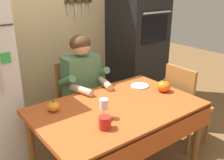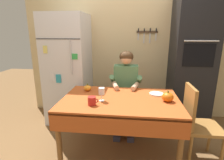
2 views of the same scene
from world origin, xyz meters
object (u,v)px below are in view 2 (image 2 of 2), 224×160
Objects in this scene: wall_oven at (191,62)px; pumpkin_large at (88,88)px; dining_table at (120,106)px; refrigerator at (69,69)px; serving_tray at (156,94)px; chair_behind_person at (126,95)px; chair_right_side at (197,121)px; wine_glass at (102,92)px; pumpkin_medium at (168,97)px; coffee_mug at (92,101)px; seated_person at (126,85)px.

wall_oven is 1.67m from pumpkin_large.
wall_oven is 1.45m from dining_table.
pumpkin_large is at bearing -51.83° from refrigerator.
refrigerator is at bearing 154.84° from serving_tray.
chair_behind_person is 1.00× the size of chair_right_side.
wine_glass is 0.74m from serving_tray.
refrigerator is at bearing 149.38° from pumpkin_medium.
coffee_mug is (-0.33, -1.00, 0.28)m from chair_behind_person.
pumpkin_large is (-1.51, -0.66, -0.27)m from wall_oven.
wall_oven reaches higher than chair_right_side.
seated_person reaches higher than coffee_mug.
pumpkin_large reaches higher than serving_tray.
pumpkin_medium reaches higher than dining_table.
chair_behind_person reaches higher than serving_tray.
dining_table is 0.30m from wine_glass.
wine_glass is at bearing -52.42° from refrigerator.
refrigerator is at bearing 121.04° from coffee_mug.
pumpkin_medium is at bearing -179.47° from chair_right_side.
wine_glass reaches higher than dining_table.
pumpkin_large is 0.76× the size of pumpkin_medium.
wall_oven is 11.53× the size of serving_tray.
wall_oven reaches higher than pumpkin_large.
chair_behind_person is at bearing -172.66° from wall_oven.
refrigerator is 1.28m from coffee_mug.
pumpkin_large is (-0.26, 0.34, -0.07)m from wine_glass.
refrigerator is 0.79m from pumpkin_large.
refrigerator reaches higher than dining_table.
chair_right_side is 9.25× the size of pumpkin_large.
chair_behind_person is 5.11× the size of serving_tray.
pumpkin_medium is at bearing -14.90° from pumpkin_large.
pumpkin_medium is (0.51, -0.61, 0.06)m from seated_person.
wall_oven reaches higher than refrigerator.
pumpkin_medium is (1.01, -0.27, 0.01)m from pumpkin_large.
wine_glass is (-1.26, -1.00, -0.20)m from wall_oven.
seated_person is at bearing 86.21° from dining_table.
dining_table is at bearing 179.98° from chair_right_side.
seated_person is 0.74m from wine_glass.
wine_glass is at bearing -110.05° from seated_person.
coffee_mug is (-0.29, -0.21, 0.13)m from dining_table.
chair_behind_person is 0.97m from wine_glass.
coffee_mug is 0.17m from wine_glass.
chair_behind_person is 1.09m from coffee_mug.
wall_oven is 1.50× the size of dining_table.
chair_right_side is 1.42m from pumpkin_large.
wall_oven reaches higher than pumpkin_medium.
seated_person is 7.81× the size of wine_glass.
coffee_mug is (0.66, -1.09, -0.11)m from refrigerator.
seated_person is (-1.01, -0.32, -0.31)m from wall_oven.
wall_oven is 1.69× the size of seated_person.
chair_behind_person is (-1.01, -0.13, -0.54)m from wall_oven.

